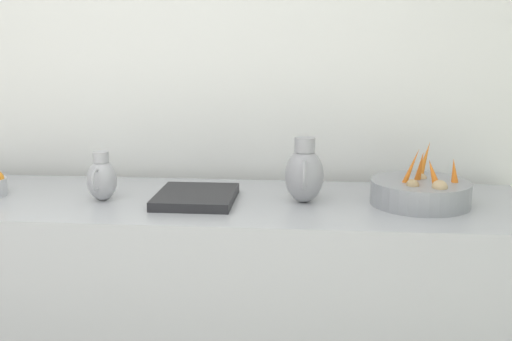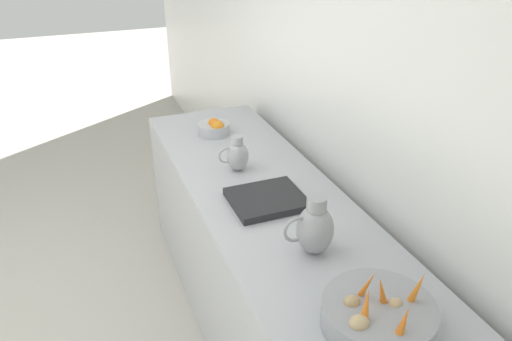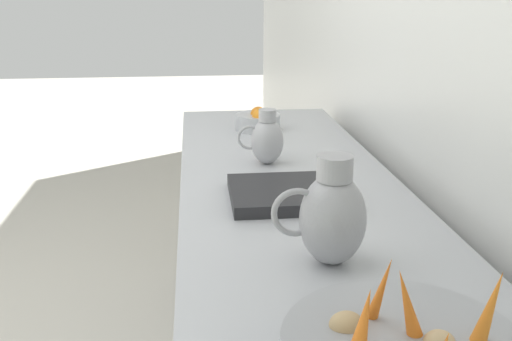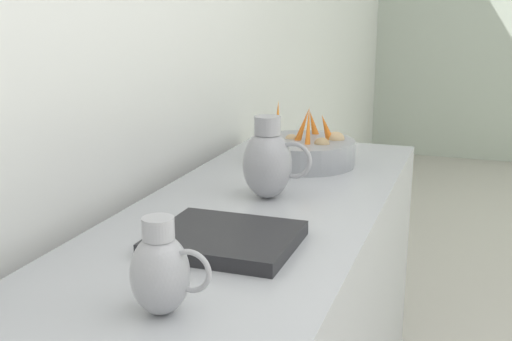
% 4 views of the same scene
% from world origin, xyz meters
% --- Properties ---
extents(tile_wall_left, '(0.10, 9.61, 3.00)m').
position_xyz_m(tile_wall_left, '(-1.95, 0.79, 1.50)').
color(tile_wall_left, white).
rests_on(tile_wall_left, ground_plane).
extents(prep_counter, '(0.70, 2.60, 0.89)m').
position_xyz_m(prep_counter, '(-1.49, 0.29, 0.45)').
color(prep_counter, '#ADAFB5').
rests_on(prep_counter, ground_plane).
extents(vegetable_colander, '(0.38, 0.38, 0.23)m').
position_xyz_m(vegetable_colander, '(-1.49, 1.15, 0.94)').
color(vegetable_colander, gray).
rests_on(vegetable_colander, prep_counter).
extents(metal_pitcher_tall, '(0.21, 0.15, 0.25)m').
position_xyz_m(metal_pitcher_tall, '(-1.48, 0.70, 1.01)').
color(metal_pitcher_tall, '#939399').
rests_on(metal_pitcher_tall, prep_counter).
extents(metal_pitcher_short, '(0.16, 0.12, 0.19)m').
position_xyz_m(metal_pitcher_short, '(-1.44, -0.09, 0.98)').
color(metal_pitcher_short, '#A3A3A8').
rests_on(metal_pitcher_short, prep_counter).
extents(counter_sink_basin, '(0.34, 0.30, 0.04)m').
position_xyz_m(counter_sink_basin, '(-1.45, 0.28, 0.91)').
color(counter_sink_basin, '#232326').
rests_on(counter_sink_basin, prep_counter).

